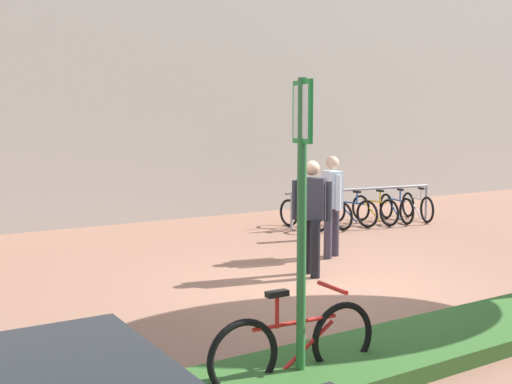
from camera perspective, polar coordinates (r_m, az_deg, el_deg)
The scene contains 9 objects.
ground_plane at distance 8.94m, azimuth 6.42°, elevation -8.54°, with size 60.00×60.00×0.00m, color #936651.
building_facade at distance 15.47m, azimuth -11.96°, elevation 16.21°, with size 28.00×1.20×10.00m, color #B2ADA3.
planter_strip at distance 7.03m, azimuth 17.39°, elevation -12.21°, with size 7.00×1.10×0.16m, color #336028.
parking_sign_post at distance 5.33m, azimuth 4.13°, elevation 0.24°, with size 0.11×0.36×2.64m.
bike_at_sign at distance 5.69m, azimuth 3.53°, elevation -13.50°, with size 1.68×0.42×0.86m.
bike_rack_cluster at distance 14.52m, azimuth 9.55°, elevation -1.52°, with size 3.74×1.90×0.83m.
bollard_steel at distance 12.45m, azimuth 5.04°, elevation -2.24°, with size 0.16×0.16×0.90m, color #ADADB2.
person_shirt_white at distance 10.79m, azimuth 6.81°, elevation -0.70°, with size 0.39×0.59×1.72m.
person_suited_navy at distance 9.45m, azimuth 5.01°, elevation -1.65°, with size 0.44×0.50×1.72m.
Camera 1 is at (-5.48, -6.69, 2.26)m, focal length 44.72 mm.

